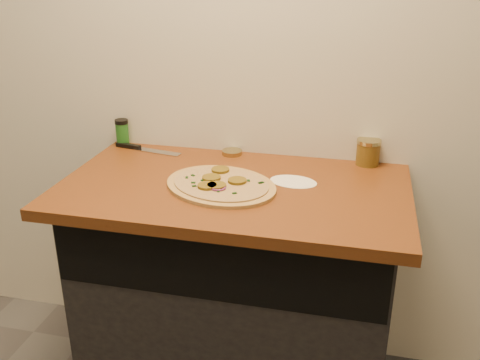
% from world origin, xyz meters
% --- Properties ---
extents(cabinet, '(1.10, 0.60, 0.86)m').
position_xyz_m(cabinet, '(0.00, 1.45, 0.43)').
color(cabinet, black).
rests_on(cabinet, ground).
extents(countertop, '(1.20, 0.70, 0.04)m').
position_xyz_m(countertop, '(0.00, 1.42, 0.88)').
color(countertop, brown).
rests_on(countertop, cabinet).
extents(pizza, '(0.52, 0.52, 0.03)m').
position_xyz_m(pizza, '(-0.04, 1.38, 0.91)').
color(pizza, tan).
rests_on(pizza, countertop).
extents(chefs_knife, '(0.29, 0.08, 0.02)m').
position_xyz_m(chefs_knife, '(-0.45, 1.68, 0.91)').
color(chefs_knife, '#B7BAC1').
rests_on(chefs_knife, countertop).
extents(mason_jar_lid, '(0.08, 0.08, 0.02)m').
position_xyz_m(mason_jar_lid, '(-0.08, 1.71, 0.91)').
color(mason_jar_lid, '#9D8F5B').
rests_on(mason_jar_lid, countertop).
extents(salsa_jar, '(0.09, 0.09, 0.10)m').
position_xyz_m(salsa_jar, '(0.45, 1.72, 0.95)').
color(salsa_jar, maroon).
rests_on(salsa_jar, countertop).
extents(spice_shaker, '(0.05, 0.05, 0.11)m').
position_xyz_m(spice_shaker, '(-0.55, 1.72, 0.96)').
color(spice_shaker, '#1C591C').
rests_on(spice_shaker, countertop).
extents(flour_spill, '(0.19, 0.19, 0.00)m').
position_xyz_m(flour_spill, '(0.20, 1.49, 0.90)').
color(flour_spill, silver).
rests_on(flour_spill, countertop).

